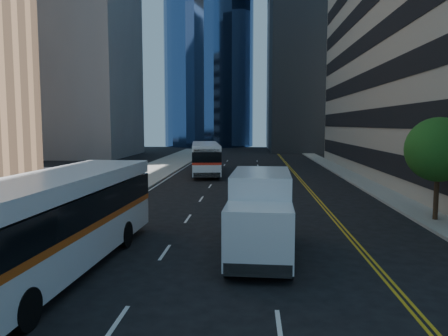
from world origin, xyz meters
name	(u,v)px	position (x,y,z in m)	size (l,w,h in m)	color
ground	(257,272)	(0.00, 0.00, 0.00)	(160.00, 160.00, 0.00)	black
sidewalk_west	(139,177)	(-10.50, 25.00, 0.07)	(5.00, 90.00, 0.15)	gray
sidewalk_east	(355,179)	(9.00, 25.00, 0.07)	(2.00, 90.00, 0.15)	gray
midrise_west	(69,41)	(-28.00, 52.00, 17.50)	(18.00, 18.00, 35.00)	gray
street_tree	(438,150)	(9.00, 8.00, 3.64)	(3.20, 3.20, 5.10)	#332114
bus_front	(52,221)	(-6.60, -0.71, 1.77)	(3.28, 12.68, 3.24)	white
bus_rear	(205,157)	(-4.79, 28.71, 1.64)	(4.01, 11.89, 3.01)	white
box_truck	(261,212)	(0.15, 1.93, 1.61)	(2.46, 6.47, 3.05)	silver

